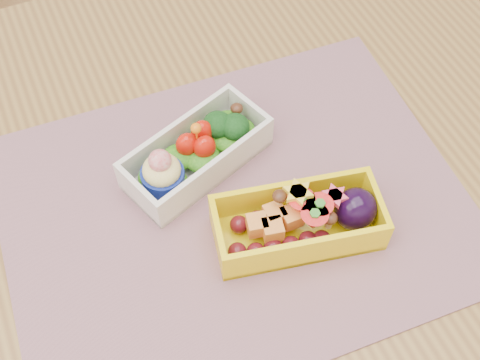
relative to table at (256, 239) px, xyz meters
name	(u,v)px	position (x,y,z in m)	size (l,w,h in m)	color
table	(256,239)	(0.00, 0.00, 0.00)	(1.20, 0.80, 0.75)	brown
placemat	(235,207)	(-0.03, -0.01, 0.10)	(0.47, 0.36, 0.00)	#95676C
bento_white	(196,153)	(-0.04, 0.06, 0.12)	(0.17, 0.12, 0.07)	silver
bento_yellow	(302,221)	(0.02, -0.06, 0.13)	(0.18, 0.11, 0.05)	yellow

